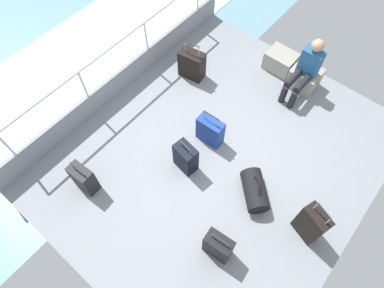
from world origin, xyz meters
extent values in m
cube|color=gray|center=(0.00, 0.00, -0.03)|extent=(4.40, 5.20, 0.06)
cube|color=gray|center=(-2.17, 0.00, 0.23)|extent=(0.06, 5.20, 0.45)
cylinder|color=silver|center=(-2.17, -2.08, 0.50)|extent=(0.04, 0.04, 1.00)
cylinder|color=silver|center=(-2.17, -0.69, 0.50)|extent=(0.04, 0.04, 1.00)
cylinder|color=silver|center=(-2.17, 0.69, 0.50)|extent=(0.04, 0.04, 1.00)
cylinder|color=silver|center=(-2.17, 2.08, 0.50)|extent=(0.04, 0.04, 1.00)
cylinder|color=silver|center=(-2.17, 0.00, 1.00)|extent=(0.04, 4.16, 0.04)
cube|color=white|center=(-3.60, 0.00, -0.34)|extent=(2.40, 7.28, 0.01)
cube|color=gray|center=(-0.30, 2.20, 0.18)|extent=(0.52, 0.41, 0.36)
torus|color=tan|center=(-0.57, 2.20, 0.25)|extent=(0.02, 0.12, 0.12)
torus|color=tan|center=(-0.03, 2.20, 0.25)|extent=(0.02, 0.12, 0.12)
cube|color=#9E9989|center=(0.25, 2.12, 0.19)|extent=(0.48, 0.44, 0.38)
torus|color=tan|center=(-0.01, 2.12, 0.26)|extent=(0.02, 0.12, 0.12)
torus|color=tan|center=(0.50, 2.12, 0.26)|extent=(0.02, 0.12, 0.12)
cube|color=#26598C|center=(0.25, 2.07, 0.62)|extent=(0.34, 0.20, 0.48)
sphere|color=tan|center=(0.25, 2.07, 0.98)|extent=(0.20, 0.20, 0.20)
cylinder|color=black|center=(0.34, 1.77, 0.42)|extent=(0.12, 0.40, 0.12)
cylinder|color=black|center=(0.34, 1.57, 0.19)|extent=(0.11, 0.11, 0.38)
cylinder|color=black|center=(0.16, 1.77, 0.42)|extent=(0.12, 0.40, 0.12)
cylinder|color=black|center=(0.16, 1.57, 0.19)|extent=(0.11, 0.11, 0.38)
cube|color=black|center=(0.87, -1.18, 0.26)|extent=(0.39, 0.24, 0.51)
cylinder|color=#A5A8AD|center=(0.75, -1.20, 0.55)|extent=(0.02, 0.02, 0.08)
cylinder|color=#A5A8AD|center=(0.98, -1.17, 0.55)|extent=(0.02, 0.02, 0.08)
cylinder|color=#2D2D2D|center=(0.87, -1.18, 0.59)|extent=(0.24, 0.04, 0.02)
cube|color=green|center=(0.85, -1.08, 0.41)|extent=(0.05, 0.01, 0.08)
cube|color=navy|center=(-0.32, 0.15, 0.25)|extent=(0.43, 0.22, 0.50)
cylinder|color=#A5A8AD|center=(-0.45, 0.15, 0.59)|extent=(0.02, 0.02, 0.17)
cylinder|color=#A5A8AD|center=(-0.20, 0.16, 0.59)|extent=(0.02, 0.02, 0.17)
cylinder|color=#2D2D2D|center=(-0.32, 0.15, 0.67)|extent=(0.28, 0.03, 0.02)
cube|color=white|center=(-0.33, 0.26, 0.33)|extent=(0.05, 0.01, 0.08)
cube|color=black|center=(-0.30, -0.47, 0.27)|extent=(0.37, 0.27, 0.54)
cylinder|color=#A5A8AD|center=(-0.41, -0.45, 0.58)|extent=(0.02, 0.02, 0.09)
cylinder|color=#A5A8AD|center=(-0.20, -0.48, 0.58)|extent=(0.02, 0.02, 0.09)
cylinder|color=#2D2D2D|center=(-0.30, -0.47, 0.63)|extent=(0.23, 0.05, 0.02)
cube|color=silver|center=(-0.29, -0.35, 0.32)|extent=(0.05, 0.01, 0.08)
cube|color=black|center=(1.64, -0.18, 0.33)|extent=(0.41, 0.31, 0.67)
cylinder|color=#A5A8AD|center=(1.54, -0.15, 0.76)|extent=(0.02, 0.02, 0.19)
cylinder|color=#A5A8AD|center=(1.75, -0.22, 0.76)|extent=(0.02, 0.02, 0.19)
cylinder|color=#2D2D2D|center=(1.64, -0.18, 0.86)|extent=(0.24, 0.10, 0.02)
cube|color=white|center=(1.68, -0.08, 0.37)|extent=(0.05, 0.02, 0.08)
cube|color=black|center=(-1.43, 1.03, 0.27)|extent=(0.48, 0.32, 0.54)
cylinder|color=#A5A8AD|center=(-1.57, 1.00, 0.64)|extent=(0.02, 0.02, 0.22)
cylinder|color=#A5A8AD|center=(-1.30, 1.05, 0.64)|extent=(0.02, 0.02, 0.22)
cylinder|color=#2D2D2D|center=(-1.43, 1.03, 0.75)|extent=(0.29, 0.07, 0.02)
cube|color=silver|center=(-1.46, 1.15, 0.33)|extent=(0.05, 0.01, 0.08)
cube|color=black|center=(-1.22, -1.67, 0.26)|extent=(0.37, 0.22, 0.51)
cylinder|color=#A5A8AD|center=(-1.33, -1.68, 0.57)|extent=(0.02, 0.02, 0.11)
cylinder|color=#A5A8AD|center=(-1.11, -1.67, 0.57)|extent=(0.02, 0.02, 0.11)
cylinder|color=#2D2D2D|center=(-1.22, -1.67, 0.62)|extent=(0.24, 0.03, 0.02)
cube|color=white|center=(-1.23, -1.57, 0.29)|extent=(0.05, 0.01, 0.08)
cylinder|color=black|center=(0.78, -0.19, 0.16)|extent=(0.66, 0.64, 0.32)
torus|color=black|center=(0.78, -0.19, 0.33)|extent=(0.21, 0.20, 0.27)
camera|label=1|loc=(1.26, -2.19, 4.69)|focal=31.18mm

